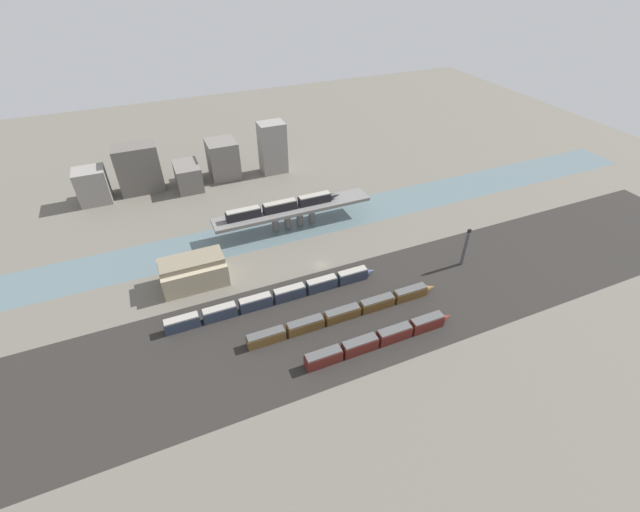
{
  "coord_description": "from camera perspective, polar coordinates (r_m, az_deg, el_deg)",
  "views": [
    {
      "loc": [
        -43.71,
        -101.7,
        87.62
      ],
      "look_at": [
        0.0,
        0.91,
        3.11
      ],
      "focal_mm": 24.0,
      "sensor_mm": 36.0,
      "label": 1
    }
  ],
  "objects": [
    {
      "name": "train_yard_far",
      "position": [
        127.11,
        -5.87,
        -5.45
      ],
      "size": [
        65.17,
        2.74,
        4.01
      ],
      "color": "#2D384C",
      "rests_on": "ground"
    },
    {
      "name": "city_block_far_left",
      "position": [
        195.29,
        -28.06,
        8.26
      ],
      "size": [
        11.77,
        10.43,
        13.95
      ],
      "primitive_type": "cube",
      "color": "gray",
      "rests_on": "ground"
    },
    {
      "name": "ground_plane",
      "position": [
        141.18,
        0.14,
        -1.21
      ],
      "size": [
        400.0,
        400.0,
        0.0
      ],
      "primitive_type": "plane",
      "color": "#666056"
    },
    {
      "name": "city_block_center",
      "position": [
        192.52,
        -17.18,
        10.14
      ],
      "size": [
        10.03,
        15.07,
        10.55
      ],
      "primitive_type": "cube",
      "color": "slate",
      "rests_on": "ground"
    },
    {
      "name": "railbed_yard",
      "position": [
        125.0,
        4.52,
        -7.5
      ],
      "size": [
        280.0,
        42.0,
        0.01
      ],
      "primitive_type": "cube",
      "color": "#282623",
      "rests_on": "ground"
    },
    {
      "name": "train_on_bridge",
      "position": [
        154.87,
        -4.82,
        6.72
      ],
      "size": [
        43.32,
        2.92,
        3.58
      ],
      "color": "black",
      "rests_on": "bridge"
    },
    {
      "name": "bridge",
      "position": [
        157.37,
        -3.58,
        6.01
      ],
      "size": [
        58.82,
        8.72,
        7.76
      ],
      "color": "slate",
      "rests_on": "ground"
    },
    {
      "name": "city_block_far_right",
      "position": [
        197.26,
        -6.34,
        14.16
      ],
      "size": [
        11.26,
        8.77,
        22.56
      ],
      "primitive_type": "cube",
      "color": "gray",
      "rests_on": "ground"
    },
    {
      "name": "train_yard_near",
      "position": [
        116.24,
        8.14,
        -10.83
      ],
      "size": [
        44.04,
        3.0,
        3.99
      ],
      "color": "#5B1E19",
      "rests_on": "ground"
    },
    {
      "name": "city_block_left",
      "position": [
        195.12,
        -23.04,
        10.69
      ],
      "size": [
        17.2,
        10.47,
        19.79
      ],
      "primitive_type": "cube",
      "color": "#605B56",
      "rests_on": "ground"
    },
    {
      "name": "signal_tower",
      "position": [
        145.39,
        18.79,
        1.06
      ],
      "size": [
        1.07,
        1.07,
        13.73
      ],
      "color": "#4C4C51",
      "rests_on": "ground"
    },
    {
      "name": "train_yard_mid",
      "position": [
        122.34,
        3.56,
        -7.55
      ],
      "size": [
        58.94,
        2.89,
        3.48
      ],
      "color": "brown",
      "rests_on": "ground"
    },
    {
      "name": "river_water",
      "position": [
        160.77,
        -3.49,
        4.05
      ],
      "size": [
        320.0,
        19.18,
        0.01
      ],
      "primitive_type": "cube",
      "color": "slate",
      "rests_on": "ground"
    },
    {
      "name": "warehouse_building",
      "position": [
        137.48,
        -16.53,
        -1.94
      ],
      "size": [
        19.56,
        12.04,
        9.16
      ],
      "color": "tan",
      "rests_on": "ground"
    },
    {
      "name": "city_block_right",
      "position": [
        197.51,
        -12.81,
        12.5
      ],
      "size": [
        12.43,
        13.28,
        16.29
      ],
      "primitive_type": "cube",
      "color": "slate",
      "rests_on": "ground"
    }
  ]
}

